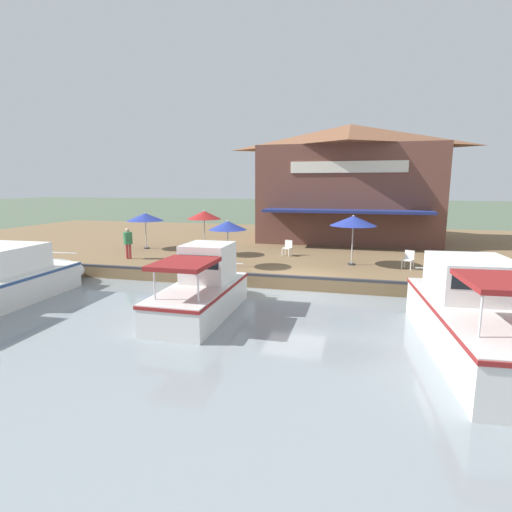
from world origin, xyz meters
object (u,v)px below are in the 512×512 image
(patio_umbrella_far_corner, at_px, (145,217))
(patio_umbrella_back_row, at_px, (353,221))
(motorboat_distant_upstream, at_px, (206,288))
(motorboat_second_along, at_px, (473,314))
(patio_umbrella_mid_patio_right, at_px, (204,215))
(waterfront_restaurant, at_px, (349,182))
(cafe_chair_under_first_umbrella, at_px, (409,259))
(person_near_entrance, at_px, (128,240))
(patio_umbrella_mid_patio_left, at_px, (228,226))
(cafe_chair_back_row_seat, at_px, (288,247))
(tree_behind_restaurant, at_px, (285,179))

(patio_umbrella_far_corner, xyz_separation_m, patio_umbrella_back_row, (2.15, 12.32, 0.22))
(motorboat_distant_upstream, relative_size, motorboat_second_along, 0.74)
(patio_umbrella_mid_patio_right, distance_m, motorboat_distant_upstream, 8.71)
(waterfront_restaurant, height_order, cafe_chair_under_first_umbrella, waterfront_restaurant)
(person_near_entrance, bearing_deg, motorboat_distant_upstream, 48.78)
(patio_umbrella_back_row, xyz_separation_m, motorboat_distant_upstream, (6.98, -4.90, -1.87))
(waterfront_restaurant, height_order, motorboat_second_along, waterfront_restaurant)
(motorboat_distant_upstream, bearing_deg, motorboat_second_along, 82.54)
(patio_umbrella_back_row, relative_size, motorboat_second_along, 0.31)
(patio_umbrella_mid_patio_right, xyz_separation_m, person_near_entrance, (2.13, -3.47, -1.20))
(patio_umbrella_back_row, bearing_deg, patio_umbrella_mid_patio_left, -71.41)
(waterfront_restaurant, relative_size, patio_umbrella_back_row, 5.05)
(patio_umbrella_mid_patio_right, distance_m, cafe_chair_under_first_umbrella, 10.80)
(motorboat_second_along, bearing_deg, cafe_chair_back_row_seat, -145.23)
(waterfront_restaurant, height_order, person_near_entrance, waterfront_restaurant)
(person_near_entrance, bearing_deg, motorboat_second_along, 65.24)
(patio_umbrella_far_corner, height_order, cafe_chair_back_row_seat, patio_umbrella_far_corner)
(patio_umbrella_mid_patio_right, relative_size, motorboat_second_along, 0.32)
(tree_behind_restaurant, bearing_deg, patio_umbrella_mid_patio_right, -11.58)
(cafe_chair_under_first_umbrella, relative_size, cafe_chair_back_row_seat, 1.00)
(patio_umbrella_mid_patio_right, bearing_deg, cafe_chair_under_first_umbrella, 83.45)
(patio_umbrella_back_row, height_order, person_near_entrance, patio_umbrella_back_row)
(patio_umbrella_far_corner, relative_size, tree_behind_restaurant, 0.35)
(patio_umbrella_far_corner, relative_size, patio_umbrella_back_row, 0.91)
(patio_umbrella_mid_patio_left, relative_size, cafe_chair_under_first_umbrella, 2.62)
(motorboat_distant_upstream, xyz_separation_m, tree_behind_restaurant, (-19.67, -0.70, 4.05))
(patio_umbrella_back_row, bearing_deg, patio_umbrella_far_corner, -99.88)
(person_near_entrance, bearing_deg, patio_umbrella_far_corner, -165.98)
(patio_umbrella_mid_patio_left, bearing_deg, waterfront_restaurant, 155.70)
(cafe_chair_under_first_umbrella, height_order, motorboat_distant_upstream, motorboat_distant_upstream)
(patio_umbrella_mid_patio_right, relative_size, patio_umbrella_back_row, 1.02)
(waterfront_restaurant, distance_m, person_near_entrance, 15.72)
(person_near_entrance, bearing_deg, patio_umbrella_back_row, 96.02)
(cafe_chair_back_row_seat, height_order, person_near_entrance, person_near_entrance)
(patio_umbrella_far_corner, bearing_deg, patio_umbrella_mid_patio_right, 74.14)
(patio_umbrella_mid_patio_right, bearing_deg, cafe_chair_back_row_seat, 101.00)
(patio_umbrella_mid_patio_left, relative_size, tree_behind_restaurant, 0.35)
(patio_umbrella_far_corner, relative_size, patio_umbrella_mid_patio_left, 0.99)
(cafe_chair_under_first_umbrella, height_order, person_near_entrance, person_near_entrance)
(patio_umbrella_mid_patio_left, height_order, tree_behind_restaurant, tree_behind_restaurant)
(patio_umbrella_back_row, distance_m, motorboat_second_along, 8.92)
(patio_umbrella_mid_patio_left, xyz_separation_m, cafe_chair_under_first_umbrella, (-1.63, 8.30, -1.50))
(waterfront_restaurant, xyz_separation_m, patio_umbrella_back_row, (9.62, 0.51, -1.90))
(patio_umbrella_mid_patio_left, bearing_deg, tree_behind_restaurant, 179.53)
(person_near_entrance, relative_size, motorboat_second_along, 0.21)
(patio_umbrella_back_row, bearing_deg, tree_behind_restaurant, -156.19)
(patio_umbrella_mid_patio_right, bearing_deg, motorboat_distant_upstream, 21.51)
(patio_umbrella_mid_patio_left, bearing_deg, cafe_chair_back_row_seat, 148.97)
(patio_umbrella_far_corner, distance_m, patio_umbrella_back_row, 12.51)
(tree_behind_restaurant, bearing_deg, patio_umbrella_far_corner, -32.50)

